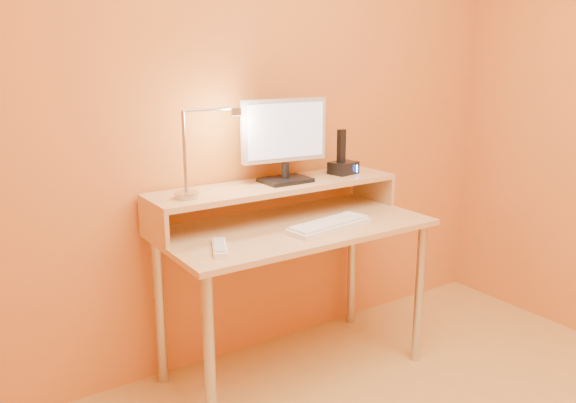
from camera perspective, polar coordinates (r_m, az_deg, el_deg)
wall_back at (r=2.72m, az=-3.19°, el=10.11°), size 3.00×0.04×2.50m
desk_leg_fl at (r=2.24m, az=-7.78°, el=-15.30°), size 0.04×0.04×0.69m
desk_leg_fr at (r=2.83m, az=12.89°, el=-8.93°), size 0.04×0.04×0.69m
desk_leg_bl at (r=2.65m, az=-12.60°, el=-10.59°), size 0.04×0.04×0.69m
desk_leg_br at (r=3.17m, az=6.34°, el=-6.09°), size 0.04×0.04×0.69m
desk_lower at (r=2.55m, az=0.62°, el=-2.59°), size 1.20×0.60×0.02m
shelf_riser_left at (r=2.40m, az=-13.22°, el=-2.10°), size 0.02×0.30×0.14m
shelf_riser_right at (r=3.00m, az=8.40°, el=1.43°), size 0.02×0.30×0.14m
desk_shelf at (r=2.63m, az=-1.20°, el=1.55°), size 1.20×0.30×0.02m
monitor_foot at (r=2.65m, az=-0.25°, el=2.14°), size 0.22×0.16×0.02m
monitor_neck at (r=2.64m, az=-0.25°, el=3.07°), size 0.04×0.04×0.07m
monitor_panel at (r=2.62m, az=-0.38°, el=7.07°), size 0.42×0.07×0.28m
monitor_back at (r=2.64m, az=-0.66°, el=7.13°), size 0.37×0.05×0.24m
monitor_screen at (r=2.61m, az=-0.15°, el=7.03°), size 0.38×0.04×0.25m
lamp_base at (r=2.39m, az=-10.03°, el=0.64°), size 0.10×0.10×0.02m
lamp_post at (r=2.36m, az=-10.22°, el=4.84°), size 0.01×0.01×0.33m
lamp_arm at (r=2.39m, az=-7.72°, el=9.05°), size 0.24×0.01×0.01m
lamp_head at (r=2.44m, az=-5.15°, el=8.88°), size 0.04×0.04×0.03m
lamp_bulb at (r=2.44m, az=-5.14°, el=8.51°), size 0.03×0.03×0.00m
phone_dock at (r=2.85m, az=5.50°, el=3.35°), size 0.15×0.12×0.06m
phone_handset at (r=2.82m, az=5.31°, el=5.51°), size 0.04×0.03×0.16m
phone_led at (r=2.84m, az=6.85°, el=3.27°), size 0.01×0.00×0.04m
keyboard at (r=2.50m, az=4.11°, el=-2.42°), size 0.42×0.19×0.02m
mouse at (r=2.63m, az=6.22°, el=-1.42°), size 0.08×0.12×0.04m
remote_control at (r=2.24m, az=-6.80°, el=-4.56°), size 0.13×0.20×0.02m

